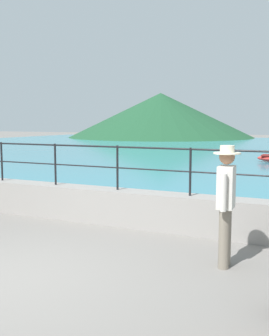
% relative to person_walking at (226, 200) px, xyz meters
% --- Properties ---
extents(ground_plane, '(120.00, 120.00, 0.00)m').
position_rel_person_walking_xyz_m(ground_plane, '(-2.56, -1.66, -0.98)').
color(ground_plane, slate).
extents(promenade_wall, '(20.00, 0.56, 0.70)m').
position_rel_person_walking_xyz_m(promenade_wall, '(-2.56, 1.54, -0.63)').
color(promenade_wall, gray).
rests_on(promenade_wall, ground).
extents(railing, '(18.44, 0.04, 0.90)m').
position_rel_person_walking_xyz_m(railing, '(-2.56, 1.54, 0.34)').
color(railing, black).
rests_on(railing, promenade_wall).
extents(lake_water, '(64.00, 44.32, 0.06)m').
position_rel_person_walking_xyz_m(lake_water, '(-2.56, 24.18, -0.95)').
color(lake_water, teal).
rests_on(lake_water, ground).
extents(hill_secondary, '(23.30, 23.30, 5.58)m').
position_rel_person_walking_xyz_m(hill_secondary, '(-18.20, 42.52, 1.81)').
color(hill_secondary, '#1E4C2D').
rests_on(hill_secondary, ground).
extents(person_walking, '(0.38, 0.57, 1.75)m').
position_rel_person_walking_xyz_m(person_walking, '(0.00, 0.00, 0.00)').
color(person_walking, slate).
rests_on(person_walking, ground).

